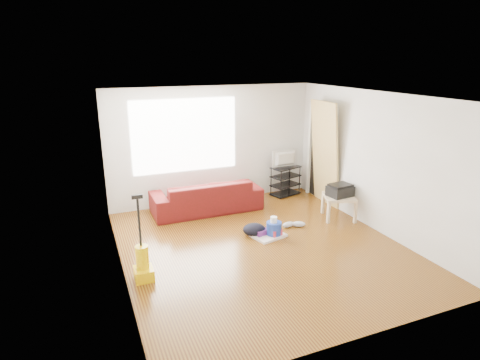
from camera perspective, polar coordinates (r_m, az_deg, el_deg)
name	(u,v)px	position (r m, az deg, el deg)	size (l,w,h in m)	color
room	(263,173)	(6.55, 3.24, 1.05)	(4.51, 5.01, 2.51)	#48210C
sofa	(207,210)	(8.40, -4.74, -4.32)	(2.23, 0.87, 0.65)	#44110C
tv_stand	(285,180)	(9.27, 6.47, -0.07)	(0.75, 0.55, 0.67)	black
tv	(286,159)	(9.13, 6.58, 2.99)	(0.64, 0.08, 0.37)	black
side_table	(339,199)	(8.09, 13.95, -2.70)	(0.74, 0.74, 0.46)	beige
printer	(340,190)	(8.03, 14.04, -1.42)	(0.50, 0.40, 0.24)	black
bucket	(274,236)	(7.24, 4.82, -7.98)	(0.27, 0.27, 0.27)	#1E3CAA
toilet_paper	(274,227)	(7.15, 4.80, -6.64)	(0.12, 0.12, 0.11)	white
cleaning_tray	(269,233)	(7.22, 4.10, -7.52)	(0.64, 0.56, 0.20)	silver
backpack	(254,235)	(7.26, 2.02, -7.85)	(0.41, 0.32, 0.22)	black
sneakers	(293,224)	(7.63, 7.60, -6.27)	(0.46, 0.24, 0.10)	silver
vacuum	(143,264)	(6.01, -13.64, -11.49)	(0.27, 0.31, 1.26)	#F6C600
door_panel	(322,203)	(8.97, 11.55, -3.21)	(0.04, 0.89, 2.22)	tan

